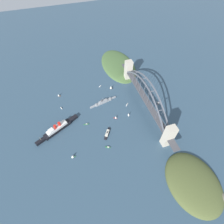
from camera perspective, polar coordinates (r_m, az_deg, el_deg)
name	(u,v)px	position (r m, az deg, el deg)	size (l,w,h in m)	color
ground_plane	(143,106)	(411.67, 10.61, 2.02)	(1400.00, 1400.00, 0.00)	#334C60
harbor_arch_bridge	(145,98)	(389.77, 11.24, 4.85)	(272.53, 17.87, 72.26)	beige
headland_west_shore	(194,183)	(350.97, 26.16, -20.90)	(115.22, 91.24, 28.34)	#4C562D
headland_east_shore	(119,66)	(521.52, 2.33, 15.43)	(167.43, 92.52, 17.77)	#476638
ocean_liner	(57,129)	(377.89, -18.04, -5.38)	(53.32, 95.28, 20.00)	black
naval_cruiser	(103,102)	(410.01, -3.08, 3.45)	(19.18, 69.75, 17.09)	gray
harbor_ferry_steamer	(107,133)	(357.62, -1.64, -7.26)	(27.98, 20.81, 7.29)	black
seaplane_taxiing_near_bridge	(158,103)	(423.26, 15.51, 2.90)	(9.53, 9.64, 4.87)	#B7B7B2
small_boat_0	(127,105)	(408.07, 5.10, 2.52)	(9.15, 8.50, 2.33)	silver
small_boat_1	(116,117)	(378.87, 1.29, -1.80)	(6.20, 7.31, 8.44)	#B2231E
small_boat_2	(73,156)	(340.48, -13.26, -14.45)	(5.32, 9.53, 8.61)	#2D6B3D
small_boat_3	(100,86)	(452.77, -4.05, 8.75)	(4.98, 8.19, 2.02)	silver
small_boat_4	(86,124)	(375.89, -8.71, -4.11)	(2.97, 12.59, 2.51)	#2D6B3D
small_boat_5	(129,115)	(385.28, 5.68, -0.86)	(7.98, 5.28, 8.45)	silver
small_boat_6	(108,147)	(343.66, -1.38, -11.86)	(6.65, 10.83, 2.32)	#2D6B3D
small_boat_7	(61,108)	(417.35, -16.86, 1.28)	(7.78, 4.08, 2.19)	silver
small_boat_8	(59,95)	(444.71, -17.73, 5.51)	(5.43, 8.00, 8.40)	brown
small_boat_9	(111,87)	(442.46, -0.36, 8.39)	(6.27, 10.76, 10.42)	black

